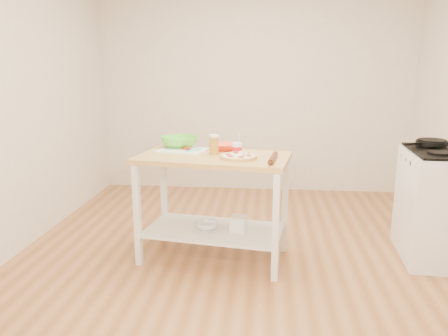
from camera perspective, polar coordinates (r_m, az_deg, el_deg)
name	(u,v)px	position (r m, az deg, el deg)	size (l,w,h in m)	color
room_shell	(247,101)	(3.47, 2.98, 8.79)	(4.04, 4.54, 2.74)	#AF7140
prep_island	(214,185)	(3.63, -1.36, -2.20)	(1.31, 0.84, 0.90)	tan
gas_stove	(445,205)	(4.12, 26.88, -4.35)	(0.70, 0.80, 1.11)	white
skillet	(431,143)	(4.14, 25.46, 3.01)	(0.40, 0.26, 0.03)	black
pizza	(238,156)	(3.46, 1.89, 1.52)	(0.30, 0.30, 0.05)	#E3B461
cutting_board	(182,150)	(3.79, -5.47, 2.37)	(0.45, 0.38, 0.04)	white
spatula	(193,150)	(3.72, -4.12, 2.34)	(0.14, 0.10, 0.01)	#39BDA8
knife	(180,146)	(3.91, -5.78, 2.83)	(0.27, 0.07, 0.01)	silver
orange_bowl	(225,147)	(3.81, 0.14, 2.79)	(0.23, 0.23, 0.06)	#FF4022
green_bowl	(179,142)	(3.93, -5.86, 3.39)	(0.32, 0.32, 0.10)	#61D836
beer_pint	(214,144)	(3.61, -1.31, 3.10)	(0.08, 0.08, 0.16)	#B88727
yogurt_tub	(237,149)	(3.61, 1.68, 2.55)	(0.08, 0.08, 0.17)	white
rolling_pin	(273,158)	(3.40, 6.41, 1.31)	(0.04, 0.04, 0.34)	#562613
shelf_glass_bowl	(206,225)	(3.75, -2.31, -7.49)	(0.20, 0.20, 0.06)	silver
shelf_bin	(238,223)	(3.70, 1.89, -7.23)	(0.13, 0.13, 0.13)	white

